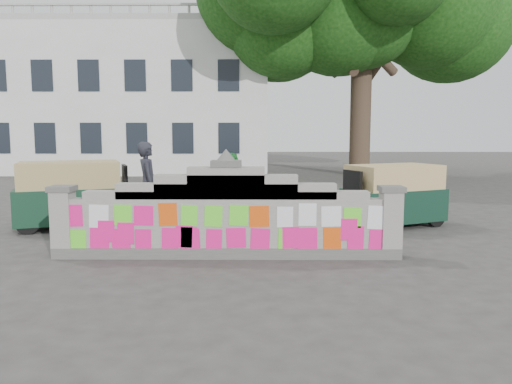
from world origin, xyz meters
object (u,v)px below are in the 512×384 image
(rickshaw_left, at_px, (74,193))
(pedestrian, at_px, (231,190))
(rickshaw_right, at_px, (391,195))
(cyclist_rider, at_px, (148,195))
(cyclist_bike, at_px, (149,212))

(rickshaw_left, bearing_deg, pedestrian, -19.12)
(pedestrian, distance_m, rickshaw_right, 3.95)
(rickshaw_left, bearing_deg, cyclist_rider, -48.72)
(cyclist_bike, distance_m, cyclist_rider, 0.38)
(rickshaw_right, bearing_deg, cyclist_bike, -11.48)
(rickshaw_left, distance_m, rickshaw_right, 7.76)
(rickshaw_left, relative_size, rickshaw_right, 1.06)
(pedestrian, bearing_deg, cyclist_rider, -76.24)
(cyclist_bike, relative_size, rickshaw_right, 0.74)
(cyclist_rider, height_order, rickshaw_right, cyclist_rider)
(cyclist_rider, relative_size, rickshaw_left, 0.62)
(cyclist_bike, distance_m, rickshaw_right, 5.84)
(cyclist_rider, distance_m, pedestrian, 2.12)
(cyclist_bike, distance_m, pedestrian, 2.15)
(rickshaw_right, bearing_deg, cyclist_rider, -11.48)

